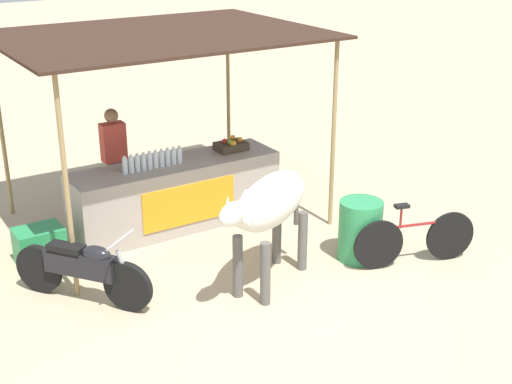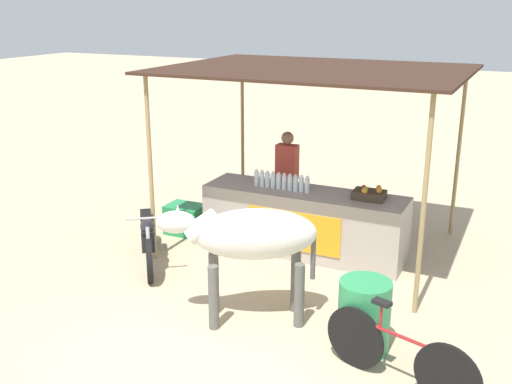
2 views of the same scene
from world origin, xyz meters
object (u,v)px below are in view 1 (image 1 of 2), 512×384
(vendor_behind_counter, at_px, (115,163))
(motorcycle_parked, at_px, (83,268))
(water_barrel, at_px, (360,230))
(stall_counter, at_px, (176,195))
(cooler_box, at_px, (40,246))
(fruit_crate, at_px, (231,146))
(bicycle_leaning, at_px, (414,239))
(cow, at_px, (269,206))

(vendor_behind_counter, bearing_deg, motorcycle_parked, -121.15)
(water_barrel, bearing_deg, stall_counter, 125.04)
(cooler_box, xyz_separation_m, motorcycle_parked, (0.15, -1.24, 0.19))
(vendor_behind_counter, bearing_deg, fruit_crate, -24.58)
(fruit_crate, distance_m, cooler_box, 3.05)
(vendor_behind_counter, relative_size, bicycle_leaning, 1.03)
(vendor_behind_counter, height_order, bicycle_leaning, vendor_behind_counter)
(fruit_crate, relative_size, water_barrel, 0.55)
(water_barrel, distance_m, cow, 1.52)
(stall_counter, bearing_deg, bicycle_leaning, -53.13)
(stall_counter, bearing_deg, fruit_crate, 3.02)
(vendor_behind_counter, distance_m, cow, 3.00)
(fruit_crate, bearing_deg, stall_counter, -176.98)
(cooler_box, height_order, water_barrel, water_barrel)
(cooler_box, relative_size, water_barrel, 0.75)
(cooler_box, distance_m, cow, 3.08)
(vendor_behind_counter, xyz_separation_m, bicycle_leaning, (2.61, -3.45, -0.50))
(fruit_crate, xyz_separation_m, water_barrel, (0.60, -2.24, -0.63))
(water_barrel, bearing_deg, cow, 177.99)
(fruit_crate, distance_m, motorcycle_parked, 3.18)
(cow, bearing_deg, water_barrel, -2.01)
(bicycle_leaning, bearing_deg, water_barrel, 133.95)
(cooler_box, distance_m, bicycle_leaning, 4.79)
(cow, bearing_deg, motorcycle_parked, 158.10)
(stall_counter, xyz_separation_m, cow, (0.16, -2.15, 0.55))
(motorcycle_parked, xyz_separation_m, bicycle_leaning, (3.88, -1.36, -0.08))
(stall_counter, relative_size, water_barrel, 3.76)
(cooler_box, bearing_deg, bicycle_leaning, -32.84)
(cooler_box, bearing_deg, motorcycle_parked, -83.22)
(motorcycle_parked, bearing_deg, fruit_crate, 26.32)
(fruit_crate, bearing_deg, water_barrel, -75.14)
(fruit_crate, height_order, motorcycle_parked, fruit_crate)
(cooler_box, bearing_deg, water_barrel, -30.63)
(vendor_behind_counter, bearing_deg, cow, -75.39)
(water_barrel, xyz_separation_m, cow, (-1.38, 0.05, 0.63))
(stall_counter, height_order, vendor_behind_counter, vendor_behind_counter)
(bicycle_leaning, bearing_deg, fruit_crate, 111.43)
(cow, height_order, bicycle_leaning, cow)
(motorcycle_parked, relative_size, bicycle_leaning, 0.93)
(stall_counter, height_order, bicycle_leaning, stall_counter)
(stall_counter, relative_size, fruit_crate, 6.82)
(stall_counter, distance_m, cooler_box, 2.02)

